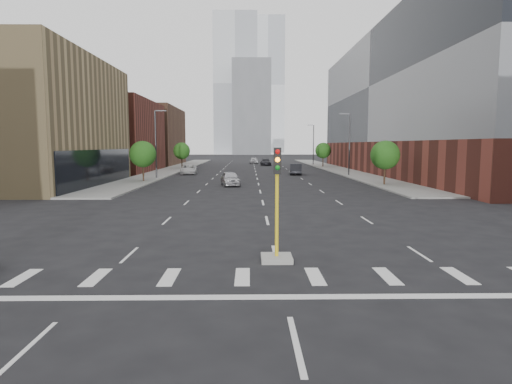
{
  "coord_description": "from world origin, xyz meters",
  "views": [
    {
      "loc": [
        -1.06,
        -7.26,
        4.49
      ],
      "look_at": [
        -0.77,
        10.86,
        2.5
      ],
      "focal_mm": 30.0,
      "sensor_mm": 36.0,
      "label": 1
    }
  ],
  "objects_px": {
    "car_deep_right": "(266,162)",
    "median_traffic_signal": "(277,236)",
    "car_near_left": "(230,178)",
    "car_mid_right": "(296,169)",
    "car_far_left": "(189,169)",
    "car_distant": "(254,160)"
  },
  "relations": [
    {
      "from": "car_deep_right",
      "to": "median_traffic_signal",
      "type": "bearing_deg",
      "value": -95.01
    },
    {
      "from": "car_near_left",
      "to": "car_mid_right",
      "type": "relative_size",
      "value": 0.93
    },
    {
      "from": "median_traffic_signal",
      "to": "car_mid_right",
      "type": "relative_size",
      "value": 0.88
    },
    {
      "from": "car_mid_right",
      "to": "car_deep_right",
      "type": "relative_size",
      "value": 0.98
    },
    {
      "from": "car_near_left",
      "to": "car_far_left",
      "type": "bearing_deg",
      "value": 101.58
    },
    {
      "from": "car_mid_right",
      "to": "car_deep_right",
      "type": "bearing_deg",
      "value": 103.18
    },
    {
      "from": "car_near_left",
      "to": "car_far_left",
      "type": "relative_size",
      "value": 0.88
    },
    {
      "from": "car_deep_right",
      "to": "car_mid_right",
      "type": "bearing_deg",
      "value": -86.31
    },
    {
      "from": "car_near_left",
      "to": "car_mid_right",
      "type": "height_order",
      "value": "car_mid_right"
    },
    {
      "from": "car_mid_right",
      "to": "car_deep_right",
      "type": "distance_m",
      "value": 29.55
    },
    {
      "from": "median_traffic_signal",
      "to": "car_far_left",
      "type": "height_order",
      "value": "median_traffic_signal"
    },
    {
      "from": "car_near_left",
      "to": "car_distant",
      "type": "relative_size",
      "value": 1.0
    },
    {
      "from": "car_near_left",
      "to": "car_deep_right",
      "type": "xyz_separation_m",
      "value": [
        5.75,
        47.02,
        -0.05
      ]
    },
    {
      "from": "car_deep_right",
      "to": "car_distant",
      "type": "bearing_deg",
      "value": 101.79
    },
    {
      "from": "car_near_left",
      "to": "car_far_left",
      "type": "distance_m",
      "value": 20.49
    },
    {
      "from": "car_mid_right",
      "to": "car_deep_right",
      "type": "height_order",
      "value": "car_mid_right"
    },
    {
      "from": "car_mid_right",
      "to": "car_far_left",
      "type": "relative_size",
      "value": 0.94
    },
    {
      "from": "median_traffic_signal",
      "to": "car_far_left",
      "type": "distance_m",
      "value": 51.48
    },
    {
      "from": "median_traffic_signal",
      "to": "car_mid_right",
      "type": "bearing_deg",
      "value": 82.93
    },
    {
      "from": "car_far_left",
      "to": "car_deep_right",
      "type": "distance_m",
      "value": 30.78
    },
    {
      "from": "car_deep_right",
      "to": "car_distant",
      "type": "xyz_separation_m",
      "value": [
        -2.51,
        9.4,
        0.05
      ]
    },
    {
      "from": "car_near_left",
      "to": "car_mid_right",
      "type": "bearing_deg",
      "value": 53.03
    }
  ]
}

